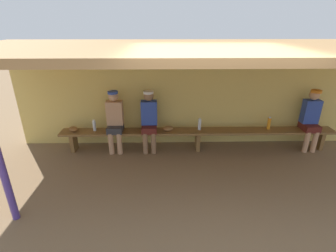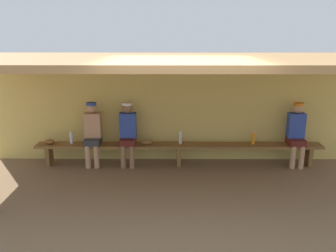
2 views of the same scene
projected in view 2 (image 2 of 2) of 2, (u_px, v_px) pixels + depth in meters
ground_plane at (181, 198)px, 6.05m from camera, size 24.00×24.00×0.00m
back_wall at (178, 110)px, 7.69m from camera, size 8.00×0.20×2.20m
dugout_roof at (181, 61)px, 6.13m from camera, size 8.00×2.80×0.12m
bench at (179, 148)px, 7.45m from camera, size 6.00×0.36×0.46m
player_rightmost at (128, 131)px, 7.36m from camera, size 0.34×0.42×1.34m
player_in_red at (296, 131)px, 7.34m from camera, size 0.34×0.42×1.34m
player_with_sunglasses at (93, 131)px, 7.37m from camera, size 0.34×0.42×1.34m
water_bottle_blue at (180, 138)px, 7.44m from camera, size 0.07×0.07×0.27m
water_bottle_clear at (71, 138)px, 7.44m from camera, size 0.07×0.07×0.25m
water_bottle_green at (253, 138)px, 7.42m from camera, size 0.07×0.07×0.28m
baseball_glove_worn at (147, 142)px, 7.43m from camera, size 0.28×0.24×0.09m
baseball_glove_tan at (50, 142)px, 7.46m from camera, size 0.29×0.29×0.09m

